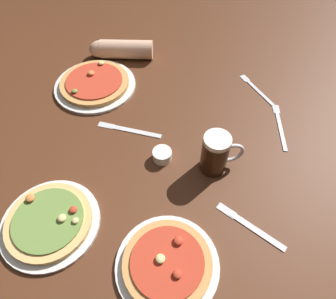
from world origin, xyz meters
TOP-DOWN VIEW (x-y plane):
  - ground_plane at (0.00, 0.00)m, footprint 2.40×2.40m
  - pizza_plate_near at (-0.37, -0.22)m, footprint 0.29×0.29m
  - pizza_plate_far at (-0.26, 0.38)m, footprint 0.34×0.34m
  - pizza_plate_side at (-0.04, -0.38)m, footprint 0.28×0.28m
  - beer_mug_dark at (0.14, -0.08)m, footprint 0.14×0.09m
  - ramekin_sauce at (-0.02, -0.02)m, footprint 0.07×0.07m
  - fork_left at (0.40, 0.29)m, footprint 0.09×0.20m
  - knife_right at (0.21, -0.29)m, footprint 0.17×0.17m
  - fork_spare at (0.43, 0.08)m, footprint 0.06×0.23m
  - knife_spare at (-0.13, 0.12)m, footprint 0.24×0.11m
  - diner_arm at (-0.15, 0.57)m, footprint 0.29×0.11m

SIDE VIEW (x-z plane):
  - ground_plane at x=0.00m, z-range -0.03..0.00m
  - fork_left at x=0.40m, z-range 0.00..0.01m
  - knife_right at x=0.21m, z-range 0.00..0.01m
  - fork_spare at x=0.43m, z-range 0.00..0.01m
  - knife_spare at x=-0.13m, z-range 0.00..0.01m
  - pizza_plate_far at x=-0.26m, z-range -0.01..0.04m
  - pizza_plate_side at x=-0.04m, z-range -0.01..0.04m
  - pizza_plate_near at x=-0.37m, z-range -0.01..0.04m
  - ramekin_sauce at x=-0.02m, z-range 0.00..0.04m
  - diner_arm at x=-0.15m, z-range 0.00..0.08m
  - beer_mug_dark at x=0.14m, z-range 0.00..0.15m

